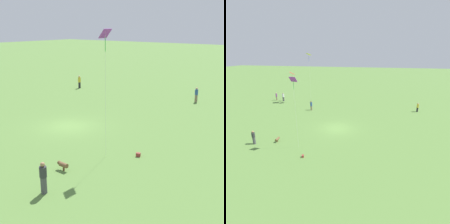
{
  "view_description": "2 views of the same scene",
  "coord_description": "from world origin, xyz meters",
  "views": [
    {
      "loc": [
        17.63,
        18.14,
        8.26
      ],
      "look_at": [
        -1.58,
        3.39,
        1.49
      ],
      "focal_mm": 50.0,
      "sensor_mm": 36.0,
      "label": 1
    },
    {
      "loc": [
        -5.49,
        22.54,
        10.24
      ],
      "look_at": [
        -1.4,
        5.17,
        4.26
      ],
      "focal_mm": 28.0,
      "sensor_mm": 36.0,
      "label": 2
    }
  ],
  "objects": [
    {
      "name": "dog_1",
      "position": [
        6.09,
        5.61,
        0.35
      ],
      "size": [
        0.28,
        0.77,
        0.52
      ],
      "rotation": [
        0.0,
        0.0,
        3.13
      ],
      "color": "brown",
      "rests_on": "ground_plane"
    },
    {
      "name": "kite_1",
      "position": [
        2.97,
        6.37,
        7.43
      ],
      "size": [
        0.73,
        0.51,
        8.06
      ],
      "rotation": [
        0.0,
        0.0,
        5.44
      ],
      "color": "purple",
      "rests_on": "ground_plane"
    },
    {
      "name": "person_9",
      "position": [
        -12.73,
        -10.73,
        0.86
      ],
      "size": [
        0.42,
        0.42,
        1.72
      ],
      "rotation": [
        0.0,
        0.0,
        6.1
      ],
      "color": "#232328",
      "rests_on": "ground_plane"
    },
    {
      "name": "person_2",
      "position": [
        -14.76,
        5.03,
        0.83
      ],
      "size": [
        0.39,
        0.39,
        1.66
      ],
      "rotation": [
        0.0,
        0.0,
        1.7
      ],
      "color": "#847056",
      "rests_on": "ground_plane"
    },
    {
      "name": "picnic_bag_1",
      "position": [
        1.69,
        8.05,
        0.12
      ],
      "size": [
        0.29,
        0.33,
        0.24
      ],
      "rotation": [
        0.0,
        0.0,
        1.93
      ],
      "color": "#933833",
      "rests_on": "ground_plane"
    },
    {
      "name": "person_3",
      "position": [
        8.48,
        6.75,
        0.85
      ],
      "size": [
        0.5,
        0.5,
        1.7
      ],
      "rotation": [
        0.0,
        0.0,
        1.99
      ],
      "color": "#4C4C51",
      "rests_on": "ground_plane"
    },
    {
      "name": "ground_plane",
      "position": [
        0.0,
        0.0,
        0.0
      ],
      "size": [
        240.0,
        240.0,
        0.0
      ],
      "primitive_type": "plane",
      "color": "#5B843D"
    }
  ]
}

